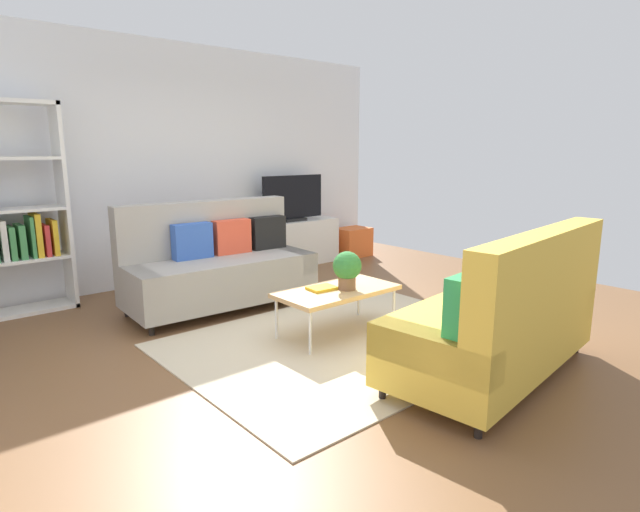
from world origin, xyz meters
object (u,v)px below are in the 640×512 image
storage_trunk (352,242)px  vase_0 (256,218)px  table_book_0 (322,288)px  tv_console (293,243)px  vase_1 (265,218)px  bottle_0 (279,217)px  potted_plant (347,268)px  couch_beige (218,265)px  tv (293,199)px  coffee_table (337,292)px  bookshelf (3,218)px  couch_green (501,319)px

storage_trunk → vase_0: bearing=174.9°
table_book_0 → tv_console: bearing=57.7°
vase_1 → bottle_0: (0.18, -0.09, 0.01)m
vase_1 → bottle_0: size_ratio=0.85×
tv_console → potted_plant: bearing=-118.0°
potted_plant → table_book_0: size_ratio=1.42×
couch_beige → vase_1: size_ratio=14.84×
tv → vase_1: (-0.44, 0.07, -0.25)m
table_book_0 → bottle_0: bearing=61.8°
storage_trunk → bottle_0: 1.45m
potted_plant → bottle_0: bottle_0 is taller
coffee_table → potted_plant: size_ratio=3.23×
tv_console → bookshelf: (-3.53, 0.02, 0.66)m
tv_console → potted_plant: size_ratio=4.11×
couch_green → table_book_0: bearing=98.5°
couch_green → vase_1: 4.06m
vase_0 → table_book_0: bearing=-111.2°
storage_trunk → table_book_0: bearing=-138.5°
tv_console → storage_trunk: size_ratio=2.69×
potted_plant → couch_beige: bearing=106.7°
couch_green → tv_console: 4.10m
table_book_0 → vase_1: size_ratio=1.84×
bookshelf → potted_plant: bearing=-50.3°
couch_green → potted_plant: size_ratio=5.83×
bookshelf → storage_trunk: size_ratio=4.04×
couch_beige → tv: size_ratio=1.94×
coffee_table → potted_plant: (0.06, -0.06, 0.22)m
tv_console → table_book_0: tv_console is taller
tv_console → vase_0: (-0.58, 0.05, 0.40)m
table_book_0 → bookshelf: bearing=128.8°
vase_1 → storage_trunk: bearing=-5.6°
bookshelf → potted_plant: bookshelf is taller
coffee_table → tv_console: 2.90m
bookshelf → vase_1: size_ratio=16.08×
bottle_0 → couch_beige: bearing=-146.0°
couch_green → coffee_table: bearing=94.9°
couch_beige → bottle_0: bearing=-143.3°
tv → vase_0: tv is taller
bookshelf → vase_0: bookshelf is taller
storage_trunk → bottle_0: size_ratio=3.37×
potted_plant → vase_1: (0.93, 2.63, 0.09)m
tv → vase_0: (-0.58, 0.07, -0.23)m
coffee_table → table_book_0: table_book_0 is taller
couch_beige → table_book_0: bearing=104.0°
bookshelf → table_book_0: bearing=-51.2°
couch_beige → bottle_0: size_ratio=12.56×
couch_beige → vase_0: couch_beige is taller
coffee_table → tv_console: bearing=60.3°
table_book_0 → vase_0: 2.69m
couch_green → tv: bearing=67.1°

